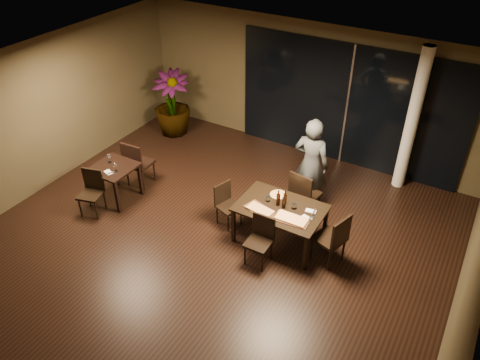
# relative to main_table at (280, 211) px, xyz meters

# --- Properties ---
(ground) EXTENTS (8.00, 8.00, 0.00)m
(ground) POSITION_rel_main_table_xyz_m (-1.00, -0.80, -0.68)
(ground) COLOR black
(ground) RESTS_ON ground
(wall_back) EXTENTS (8.00, 0.10, 3.00)m
(wall_back) POSITION_rel_main_table_xyz_m (-1.00, 3.25, 0.82)
(wall_back) COLOR #453B24
(wall_back) RESTS_ON ground
(wall_left) EXTENTS (0.10, 8.00, 3.00)m
(wall_left) POSITION_rel_main_table_xyz_m (-5.05, -0.80, 0.82)
(wall_left) COLOR #453B24
(wall_left) RESTS_ON ground
(wall_right) EXTENTS (0.10, 8.00, 3.00)m
(wall_right) POSITION_rel_main_table_xyz_m (3.05, -0.80, 0.82)
(wall_right) COLOR #453B24
(wall_right) RESTS_ON ground
(ceiling) EXTENTS (8.00, 8.00, 0.04)m
(ceiling) POSITION_rel_main_table_xyz_m (-1.00, -0.80, 2.34)
(ceiling) COLOR silver
(ceiling) RESTS_ON wall_back
(window_panel) EXTENTS (5.00, 0.06, 2.70)m
(window_panel) POSITION_rel_main_table_xyz_m (0.00, 3.16, 0.67)
(window_panel) COLOR black
(window_panel) RESTS_ON ground
(column) EXTENTS (0.24, 0.24, 3.00)m
(column) POSITION_rel_main_table_xyz_m (1.40, 2.85, 0.82)
(column) COLOR white
(column) RESTS_ON ground
(main_table) EXTENTS (1.50, 1.00, 0.75)m
(main_table) POSITION_rel_main_table_xyz_m (0.00, 0.00, 0.00)
(main_table) COLOR black
(main_table) RESTS_ON ground
(side_table) EXTENTS (0.80, 0.80, 0.75)m
(side_table) POSITION_rel_main_table_xyz_m (-3.40, -0.50, -0.05)
(side_table) COLOR black
(side_table) RESTS_ON ground
(chair_main_far) EXTENTS (0.55, 0.55, 1.04)m
(chair_main_far) POSITION_rel_main_table_xyz_m (0.08, 0.79, -0.09)
(chair_main_far) COLOR black
(chair_main_far) RESTS_ON ground
(chair_main_near) EXTENTS (0.41, 0.41, 0.88)m
(chair_main_near) POSITION_rel_main_table_xyz_m (-0.06, -0.60, -0.18)
(chair_main_near) COLOR black
(chair_main_near) RESTS_ON ground
(chair_main_left) EXTENTS (0.49, 0.49, 0.84)m
(chair_main_left) POSITION_rel_main_table_xyz_m (-1.09, -0.04, -0.21)
(chair_main_left) COLOR black
(chair_main_left) RESTS_ON ground
(chair_main_right) EXTENTS (0.58, 0.58, 1.00)m
(chair_main_right) POSITION_rel_main_table_xyz_m (1.02, -0.05, -0.12)
(chair_main_right) COLOR black
(chair_main_right) RESTS_ON ground
(chair_side_far) EXTENTS (0.52, 0.52, 1.04)m
(chair_side_far) POSITION_rel_main_table_xyz_m (-3.31, 0.06, -0.09)
(chair_side_far) COLOR black
(chair_side_far) RESTS_ON ground
(chair_side_near) EXTENTS (0.51, 0.51, 0.90)m
(chair_side_near) POSITION_rel_main_table_xyz_m (-3.50, -1.03, -0.17)
(chair_side_near) COLOR black
(chair_side_near) RESTS_ON ground
(diner) EXTENTS (0.65, 0.44, 1.90)m
(diner) POSITION_rel_main_table_xyz_m (0.02, 1.23, 0.28)
(diner) COLOR #323537
(diner) RESTS_ON ground
(potted_plant) EXTENTS (1.19, 1.19, 1.59)m
(potted_plant) POSITION_rel_main_table_xyz_m (-4.08, 2.29, 0.12)
(potted_plant) COLOR #1F4F1A
(potted_plant) RESTS_ON ground
(pizza_board_left) EXTENTS (0.63, 0.45, 0.01)m
(pizza_board_left) POSITION_rel_main_table_xyz_m (-0.26, -0.26, 0.08)
(pizza_board_left) COLOR #472816
(pizza_board_left) RESTS_ON main_table
(pizza_board_right) EXTENTS (0.61, 0.33, 0.01)m
(pizza_board_right) POSITION_rel_main_table_xyz_m (0.31, -0.22, 0.08)
(pizza_board_right) COLOR #432415
(pizza_board_right) RESTS_ON main_table
(oblong_pizza_left) EXTENTS (0.47, 0.27, 0.02)m
(oblong_pizza_left) POSITION_rel_main_table_xyz_m (-0.26, -0.26, 0.10)
(oblong_pizza_left) COLOR maroon
(oblong_pizza_left) RESTS_ON pizza_board_left
(oblong_pizza_right) EXTENTS (0.51, 0.24, 0.02)m
(oblong_pizza_right) POSITION_rel_main_table_xyz_m (0.31, -0.22, 0.10)
(oblong_pizza_right) COLOR #680B09
(oblong_pizza_right) RESTS_ON pizza_board_right
(round_pizza) EXTENTS (0.29, 0.29, 0.01)m
(round_pizza) POSITION_rel_main_table_xyz_m (-0.19, 0.29, 0.08)
(round_pizza) COLOR red
(round_pizza) RESTS_ON main_table
(bottle_a) EXTENTS (0.07, 0.07, 0.31)m
(bottle_a) POSITION_rel_main_table_xyz_m (-0.07, 0.04, 0.23)
(bottle_a) COLOR black
(bottle_a) RESTS_ON main_table
(bottle_b) EXTENTS (0.06, 0.06, 0.28)m
(bottle_b) POSITION_rel_main_table_xyz_m (0.05, 0.02, 0.22)
(bottle_b) COLOR black
(bottle_b) RESTS_ON main_table
(bottle_c) EXTENTS (0.06, 0.06, 0.28)m
(bottle_c) POSITION_rel_main_table_xyz_m (0.01, 0.13, 0.21)
(bottle_c) COLOR black
(bottle_c) RESTS_ON main_table
(tumbler_left) EXTENTS (0.08, 0.08, 0.09)m
(tumbler_left) POSITION_rel_main_table_xyz_m (-0.27, 0.05, 0.12)
(tumbler_left) COLOR white
(tumbler_left) RESTS_ON main_table
(tumbler_right) EXTENTS (0.08, 0.08, 0.10)m
(tumbler_right) POSITION_rel_main_table_xyz_m (0.21, 0.09, 0.12)
(tumbler_right) COLOR white
(tumbler_right) RESTS_ON main_table
(napkin_near) EXTENTS (0.20, 0.14, 0.01)m
(napkin_near) POSITION_rel_main_table_xyz_m (0.51, -0.05, 0.08)
(napkin_near) COLOR silver
(napkin_near) RESTS_ON main_table
(napkin_far) EXTENTS (0.19, 0.13, 0.01)m
(napkin_far) POSITION_rel_main_table_xyz_m (0.50, 0.15, 0.08)
(napkin_far) COLOR silver
(napkin_far) RESTS_ON main_table
(wine_glass_a) EXTENTS (0.08, 0.08, 0.18)m
(wine_glass_a) POSITION_rel_main_table_xyz_m (-3.57, -0.41, 0.16)
(wine_glass_a) COLOR white
(wine_glass_a) RESTS_ON side_table
(wine_glass_b) EXTENTS (0.08, 0.08, 0.17)m
(wine_glass_b) POSITION_rel_main_table_xyz_m (-3.25, -0.59, 0.16)
(wine_glass_b) COLOR white
(wine_glass_b) RESTS_ON side_table
(side_napkin) EXTENTS (0.21, 0.16, 0.01)m
(side_napkin) POSITION_rel_main_table_xyz_m (-3.33, -0.70, 0.08)
(side_napkin) COLOR white
(side_napkin) RESTS_ON side_table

